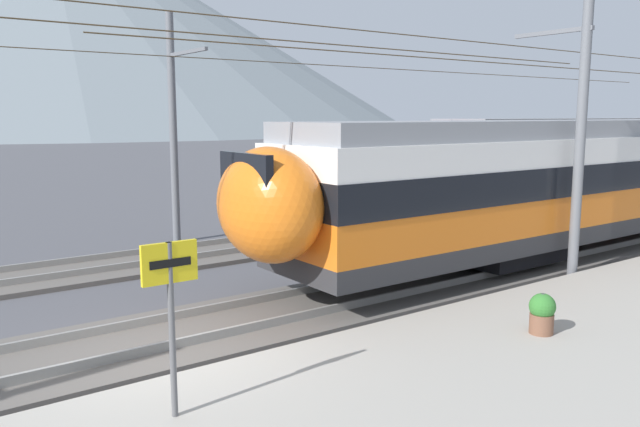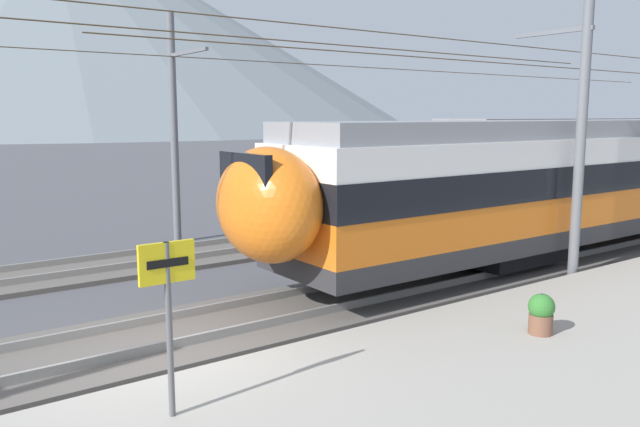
% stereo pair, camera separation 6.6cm
% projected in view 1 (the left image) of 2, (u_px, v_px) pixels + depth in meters
% --- Properties ---
extents(ground_plane, '(400.00, 400.00, 0.00)m').
position_uv_depth(ground_plane, '(157.00, 368.00, 10.06)').
color(ground_plane, '#4C4C51').
extents(track_near, '(120.00, 3.00, 0.28)m').
position_uv_depth(track_near, '(134.00, 345.00, 10.91)').
color(track_near, '#5B5651').
rests_on(track_near, ground).
extents(track_far, '(120.00, 3.00, 0.28)m').
position_uv_depth(track_far, '(49.00, 275.00, 15.70)').
color(track_far, '#5B5651').
rests_on(track_far, ground).
extents(catenary_mast_mid, '(44.46, 2.11, 7.30)m').
position_uv_depth(catenary_mast_mid, '(576.00, 120.00, 14.91)').
color(catenary_mast_mid, slate).
rests_on(catenary_mast_mid, ground).
extents(catenary_mast_far_side, '(44.46, 2.62, 7.09)m').
position_uv_depth(catenary_mast_far_side, '(175.00, 122.00, 19.36)').
color(catenary_mast_far_side, slate).
rests_on(catenary_mast_far_side, ground).
extents(platform_sign, '(0.70, 0.08, 2.20)m').
position_uv_depth(platform_sign, '(170.00, 290.00, 7.62)').
color(platform_sign, '#59595B').
rests_on(platform_sign, platform_slab).
extents(potted_plant_by_shelter, '(0.45, 0.45, 0.70)m').
position_uv_depth(potted_plant_by_shelter, '(542.00, 312.00, 10.78)').
color(potted_plant_by_shelter, brown).
rests_on(potted_plant_by_shelter, platform_slab).
extents(mountain_central_peak, '(199.35, 199.35, 60.01)m').
position_uv_depth(mountain_central_peak, '(53.00, 21.00, 175.65)').
color(mountain_central_peak, slate).
rests_on(mountain_central_peak, ground).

